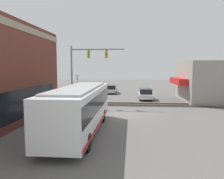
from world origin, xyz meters
The scene contains 9 objects.
ground_plane centered at (0.00, 0.00, 0.00)m, with size 120.00×120.00×0.00m, color #605E5B.
shop_building centered at (10.21, -11.86, 2.60)m, with size 9.18×10.02×5.21m.
city_bus centered at (-5.50, 2.80, 1.72)m, with size 10.47×2.59×3.11m.
traffic_signal_gantry centered at (4.79, 4.58, 4.89)m, with size 0.42×6.10×6.84m.
crossing_signal centered at (3.33, 5.17, 2.30)m, with size 1.41×1.18×3.81m.
rail_track_near centered at (6.00, 0.00, 0.03)m, with size 2.60×60.00×0.15m.
parked_car_white centered at (10.58, -2.60, 0.70)m, with size 4.52×1.82×1.52m.
parked_car_silver centered at (17.37, 2.80, 0.66)m, with size 4.44×1.82×1.42m.
pedestrian_at_crossing centered at (3.16, 4.74, 0.84)m, with size 0.34×0.34×1.65m.
Camera 1 is at (-19.76, -0.60, 4.36)m, focal length 35.00 mm.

